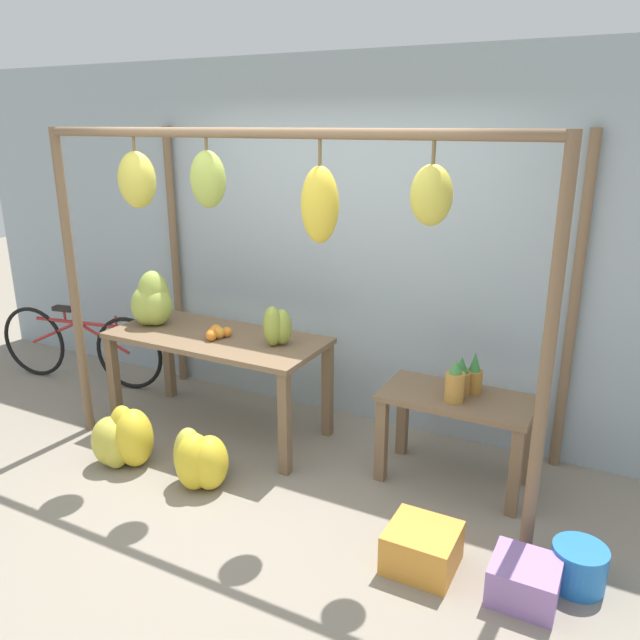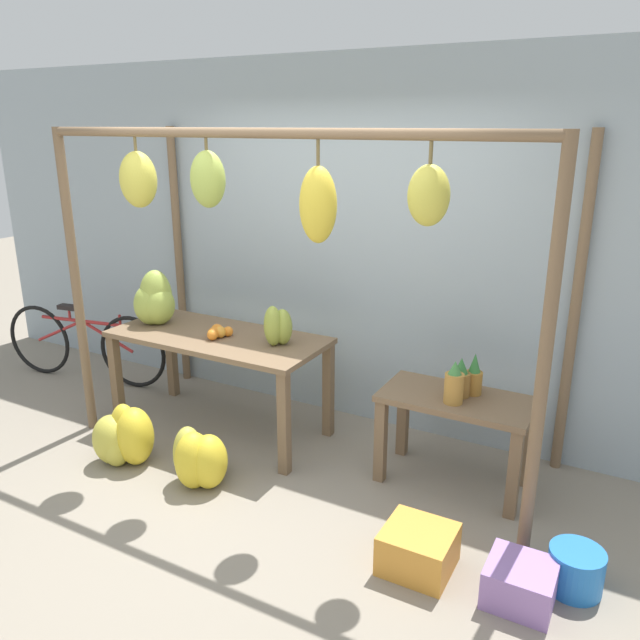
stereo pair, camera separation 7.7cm
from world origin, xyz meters
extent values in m
plane|color=gray|center=(0.00, 0.00, 0.00)|extent=(20.00, 20.00, 0.00)
cube|color=#99A8B2|center=(0.00, 1.61, 1.40)|extent=(8.00, 0.08, 2.80)
cylinder|color=brown|center=(-1.66, 0.39, 1.14)|extent=(0.07, 0.07, 2.28)
cylinder|color=brown|center=(1.66, 0.39, 1.14)|extent=(0.07, 0.07, 2.28)
cylinder|color=brown|center=(-1.66, 1.52, 1.14)|extent=(0.07, 0.07, 2.28)
cylinder|color=brown|center=(1.66, 1.52, 1.14)|extent=(0.07, 0.07, 2.28)
cylinder|color=brown|center=(0.00, 0.39, 2.25)|extent=(3.33, 0.06, 0.06)
cylinder|color=brown|center=(-0.95, 0.39, 2.18)|extent=(0.02, 0.02, 0.09)
ellipsoid|color=gold|center=(-0.95, 0.39, 1.96)|extent=(0.25, 0.23, 0.36)
cylinder|color=brown|center=(-0.38, 0.39, 2.19)|extent=(0.02, 0.02, 0.07)
ellipsoid|color=#9EB247|center=(-0.38, 0.39, 1.98)|extent=(0.22, 0.20, 0.34)
cylinder|color=brown|center=(0.38, 0.39, 2.15)|extent=(0.02, 0.02, 0.14)
ellipsoid|color=gold|center=(0.38, 0.39, 1.87)|extent=(0.22, 0.19, 0.43)
cylinder|color=brown|center=(1.02, 0.39, 2.17)|extent=(0.02, 0.02, 0.11)
ellipsoid|color=gold|center=(1.02, 0.39, 1.96)|extent=(0.22, 0.20, 0.31)
cube|color=brown|center=(-0.74, 0.86, 0.76)|extent=(1.65, 0.74, 0.04)
cube|color=brown|center=(-1.51, 0.54, 0.37)|extent=(0.07, 0.07, 0.74)
cube|color=brown|center=(0.04, 0.54, 0.37)|extent=(0.07, 0.07, 0.74)
cube|color=brown|center=(-1.51, 1.17, 0.37)|extent=(0.07, 0.07, 0.74)
cube|color=brown|center=(0.04, 1.17, 0.37)|extent=(0.07, 0.07, 0.74)
cube|color=brown|center=(1.08, 0.97, 0.61)|extent=(0.97, 0.50, 0.04)
cube|color=brown|center=(0.65, 0.77, 0.29)|extent=(0.07, 0.07, 0.59)
cube|color=brown|center=(1.51, 0.77, 0.29)|extent=(0.07, 0.07, 0.59)
cube|color=brown|center=(0.65, 1.17, 0.29)|extent=(0.07, 0.07, 0.59)
cube|color=brown|center=(1.51, 1.17, 0.29)|extent=(0.07, 0.07, 0.59)
ellipsoid|color=#9EB247|center=(-1.31, 0.84, 0.94)|extent=(0.35, 0.36, 0.31)
ellipsoid|color=#9EB247|center=(-1.34, 0.86, 1.00)|extent=(0.32, 0.33, 0.43)
ellipsoid|color=#9EB247|center=(-1.36, 0.81, 0.95)|extent=(0.34, 0.34, 0.32)
sphere|color=orange|center=(-0.70, 0.83, 0.82)|extent=(0.08, 0.08, 0.08)
sphere|color=orange|center=(-0.73, 0.84, 0.83)|extent=(0.09, 0.09, 0.09)
sphere|color=orange|center=(-0.70, 0.82, 0.83)|extent=(0.09, 0.09, 0.09)
sphere|color=orange|center=(-0.65, 0.87, 0.82)|extent=(0.08, 0.08, 0.08)
sphere|color=orange|center=(-0.70, 0.74, 0.82)|extent=(0.08, 0.08, 0.08)
sphere|color=orange|center=(-0.68, 0.81, 0.83)|extent=(0.09, 0.09, 0.09)
sphere|color=orange|center=(-0.71, 0.77, 0.83)|extent=(0.09, 0.09, 0.09)
cylinder|color=#B27F38|center=(1.08, 0.87, 0.72)|extent=(0.12, 0.12, 0.19)
cone|color=#428442|center=(1.08, 0.87, 0.86)|extent=(0.08, 0.08, 0.09)
cylinder|color=olive|center=(1.09, 1.00, 0.70)|extent=(0.13, 0.13, 0.16)
cone|color=#337538|center=(1.09, 1.00, 0.83)|extent=(0.09, 0.09, 0.10)
cylinder|color=#A3702D|center=(1.16, 1.07, 0.70)|extent=(0.11, 0.11, 0.15)
cone|color=#337538|center=(1.16, 1.07, 0.84)|extent=(0.08, 0.08, 0.13)
ellipsoid|color=yellow|center=(-0.95, 0.14, 0.21)|extent=(0.39, 0.39, 0.42)
ellipsoid|color=yellow|center=(-1.04, 0.14, 0.22)|extent=(0.22, 0.20, 0.44)
ellipsoid|color=yellow|center=(-1.09, 0.16, 0.17)|extent=(0.22, 0.24, 0.34)
ellipsoid|color=gold|center=(-1.10, 0.07, 0.18)|extent=(0.31, 0.28, 0.36)
ellipsoid|color=gold|center=(-1.05, 0.06, 0.14)|extent=(0.25, 0.26, 0.28)
ellipsoid|color=yellow|center=(-0.31, 0.15, 0.19)|extent=(0.26, 0.28, 0.37)
ellipsoid|color=gold|center=(-0.41, 0.26, 0.14)|extent=(0.34, 0.32, 0.29)
ellipsoid|color=gold|center=(-0.47, 0.14, 0.20)|extent=(0.26, 0.27, 0.40)
ellipsoid|color=yellow|center=(-0.39, 0.10, 0.20)|extent=(0.25, 0.28, 0.40)
cube|color=orange|center=(1.18, 0.06, 0.12)|extent=(0.37, 0.36, 0.23)
cylinder|color=blue|center=(1.94, 0.30, 0.11)|extent=(0.28, 0.28, 0.23)
torus|color=black|center=(-2.96, 0.96, 0.34)|extent=(0.67, 0.15, 0.68)
torus|color=black|center=(-1.94, 1.14, 0.34)|extent=(0.67, 0.15, 0.68)
cylinder|color=maroon|center=(-2.45, 1.05, 0.58)|extent=(0.87, 0.19, 0.03)
cylinder|color=maroon|center=(-2.71, 1.00, 0.46)|extent=(0.53, 0.12, 0.27)
cylinder|color=maroon|center=(-2.20, 1.09, 0.46)|extent=(0.53, 0.12, 0.27)
cylinder|color=maroon|center=(-2.58, 1.02, 0.63)|extent=(0.02, 0.02, 0.10)
cube|color=black|center=(-2.58, 1.02, 0.70)|extent=(0.21, 0.11, 0.04)
cylinder|color=maroon|center=(-2.04, 1.12, 0.63)|extent=(0.02, 0.02, 0.10)
ellipsoid|color=#93A33D|center=(-0.24, 0.86, 0.93)|extent=(0.19, 0.18, 0.29)
ellipsoid|color=#93A33D|center=(-0.20, 0.91, 0.92)|extent=(0.21, 0.22, 0.26)
cube|color=#9970B7|center=(1.71, 0.07, 0.10)|extent=(0.33, 0.32, 0.21)
camera|label=1|loc=(2.00, -2.71, 2.31)|focal=35.00mm
camera|label=2|loc=(2.07, -2.67, 2.31)|focal=35.00mm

